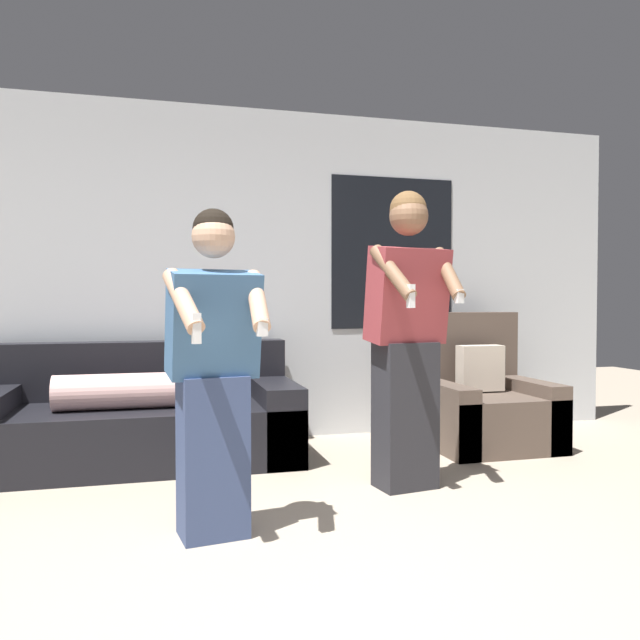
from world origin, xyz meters
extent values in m
plane|color=tan|center=(0.00, 0.00, 0.00)|extent=(14.00, 14.00, 0.00)
cube|color=silver|center=(0.00, 2.95, 1.35)|extent=(6.74, 0.06, 2.70)
cube|color=black|center=(1.29, 2.91, 1.55)|extent=(1.10, 0.01, 1.30)
cube|color=black|center=(-0.81, 2.37, 0.20)|extent=(2.18, 1.00, 0.41)
cube|color=black|center=(-0.81, 2.76, 0.62)|extent=(2.18, 0.22, 0.42)
cube|color=black|center=(0.15, 2.37, 0.27)|extent=(0.28, 1.00, 0.55)
cylinder|color=beige|center=(-0.81, 2.25, 0.53)|extent=(1.10, 0.24, 0.24)
cube|color=brown|center=(1.79, 2.22, 0.21)|extent=(0.92, 0.93, 0.41)
cube|color=brown|center=(1.79, 2.59, 0.73)|extent=(0.92, 0.20, 0.63)
cube|color=brown|center=(1.42, 2.22, 0.26)|extent=(0.18, 0.93, 0.51)
cube|color=brown|center=(2.16, 2.22, 0.26)|extent=(0.18, 0.93, 0.51)
cube|color=beige|center=(1.79, 2.29, 0.60)|extent=(0.36, 0.14, 0.36)
cube|color=#384770|center=(-0.43, 0.87, 0.39)|extent=(0.34, 0.28, 0.78)
cube|color=#3D6693|center=(-0.43, 0.85, 1.03)|extent=(0.46, 0.36, 0.53)
sphere|color=tan|center=(-0.43, 0.84, 1.44)|extent=(0.21, 0.21, 0.21)
sphere|color=black|center=(-0.43, 0.85, 1.47)|extent=(0.19, 0.19, 0.19)
cylinder|color=tan|center=(-0.58, 0.67, 1.14)|extent=(0.19, 0.36, 0.30)
cube|color=white|center=(-0.53, 0.53, 1.02)|extent=(0.04, 0.04, 0.13)
cylinder|color=tan|center=(-0.24, 0.73, 1.14)|extent=(0.09, 0.36, 0.30)
cube|color=white|center=(-0.24, 0.57, 1.02)|extent=(0.05, 0.04, 0.08)
cube|color=#28282D|center=(0.77, 1.37, 0.44)|extent=(0.38, 0.29, 0.89)
cube|color=#99383D|center=(0.77, 1.35, 1.17)|extent=(0.50, 0.35, 0.59)
sphere|color=brown|center=(0.77, 1.33, 1.64)|extent=(0.23, 0.23, 0.23)
sphere|color=brown|center=(0.77, 1.34, 1.68)|extent=(0.22, 0.22, 0.22)
cylinder|color=brown|center=(0.61, 1.17, 1.30)|extent=(0.19, 0.36, 0.33)
cube|color=white|center=(0.66, 1.03, 1.16)|extent=(0.04, 0.04, 0.13)
cylinder|color=brown|center=(0.98, 1.23, 1.30)|extent=(0.09, 0.36, 0.33)
cube|color=white|center=(0.98, 1.08, 1.16)|extent=(0.05, 0.04, 0.08)
camera|label=1|loc=(-0.69, -2.14, 1.13)|focal=35.00mm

